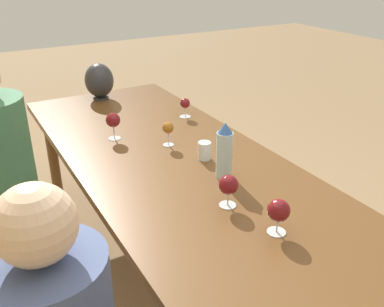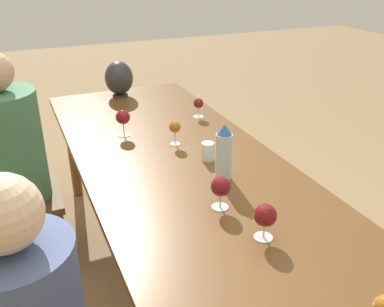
{
  "view_description": "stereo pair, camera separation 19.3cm",
  "coord_description": "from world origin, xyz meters",
  "px_view_note": "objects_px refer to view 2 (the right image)",
  "views": [
    {
      "loc": [
        -1.47,
        0.86,
        1.68
      ],
      "look_at": [
        0.04,
        0.0,
        0.85
      ],
      "focal_mm": 40.0,
      "sensor_mm": 36.0,
      "label": 1
    },
    {
      "loc": [
        -1.56,
        0.69,
        1.68
      ],
      "look_at": [
        0.04,
        0.0,
        0.85
      ],
      "focal_mm": 40.0,
      "sensor_mm": 36.0,
      "label": 2
    }
  ],
  "objects_px": {
    "wine_glass_2": "(175,128)",
    "wine_glass_6": "(198,104)",
    "person_far": "(14,162)",
    "water_tumbler": "(208,151)",
    "water_bottle": "(224,153)",
    "vase": "(119,78)",
    "wine_glass_0": "(265,216)",
    "chair_far": "(3,194)",
    "wine_glass_4": "(123,118)",
    "wine_glass_1": "(221,187)"
  },
  "relations": [
    {
      "from": "wine_glass_2",
      "to": "wine_glass_6",
      "type": "bearing_deg",
      "value": -40.72
    },
    {
      "from": "person_far",
      "to": "water_tumbler",
      "type": "bearing_deg",
      "value": -120.85
    },
    {
      "from": "wine_glass_6",
      "to": "person_far",
      "type": "height_order",
      "value": "person_far"
    },
    {
      "from": "water_bottle",
      "to": "person_far",
      "type": "height_order",
      "value": "person_far"
    },
    {
      "from": "water_bottle",
      "to": "water_tumbler",
      "type": "bearing_deg",
      "value": -5.25
    },
    {
      "from": "vase",
      "to": "person_far",
      "type": "relative_size",
      "value": 0.2
    },
    {
      "from": "water_bottle",
      "to": "water_tumbler",
      "type": "height_order",
      "value": "water_bottle"
    },
    {
      "from": "vase",
      "to": "wine_glass_0",
      "type": "relative_size",
      "value": 1.79
    },
    {
      "from": "chair_far",
      "to": "person_far",
      "type": "bearing_deg",
      "value": -90.0
    },
    {
      "from": "water_bottle",
      "to": "vase",
      "type": "height_order",
      "value": "water_bottle"
    },
    {
      "from": "vase",
      "to": "person_far",
      "type": "distance_m",
      "value": 1.0
    },
    {
      "from": "wine_glass_4",
      "to": "wine_glass_1",
      "type": "bearing_deg",
      "value": -169.73
    },
    {
      "from": "wine_glass_2",
      "to": "chair_far",
      "type": "distance_m",
      "value": 1.0
    },
    {
      "from": "water_tumbler",
      "to": "wine_glass_4",
      "type": "xyz_separation_m",
      "value": [
        0.46,
        0.3,
        0.06
      ]
    },
    {
      "from": "chair_far",
      "to": "water_bottle",
      "type": "bearing_deg",
      "value": -127.42
    },
    {
      "from": "vase",
      "to": "water_bottle",
      "type": "bearing_deg",
      "value": -175.17
    },
    {
      "from": "wine_glass_1",
      "to": "wine_glass_6",
      "type": "xyz_separation_m",
      "value": [
        0.97,
        -0.34,
        -0.01
      ]
    },
    {
      "from": "water_tumbler",
      "to": "wine_glass_0",
      "type": "distance_m",
      "value": 0.66
    },
    {
      "from": "wine_glass_0",
      "to": "water_tumbler",
      "type": "bearing_deg",
      "value": -7.62
    },
    {
      "from": "wine_glass_4",
      "to": "chair_far",
      "type": "relative_size",
      "value": 0.16
    },
    {
      "from": "water_bottle",
      "to": "wine_glass_4",
      "type": "bearing_deg",
      "value": 23.01
    },
    {
      "from": "water_tumbler",
      "to": "person_far",
      "type": "bearing_deg",
      "value": 59.15
    },
    {
      "from": "wine_glass_6",
      "to": "water_bottle",
      "type": "bearing_deg",
      "value": 163.87
    },
    {
      "from": "water_bottle",
      "to": "wine_glass_6",
      "type": "distance_m",
      "value": 0.79
    },
    {
      "from": "water_tumbler",
      "to": "vase",
      "type": "bearing_deg",
      "value": 6.54
    },
    {
      "from": "person_far",
      "to": "wine_glass_6",
      "type": "bearing_deg",
      "value": -88.18
    },
    {
      "from": "person_far",
      "to": "wine_glass_4",
      "type": "bearing_deg",
      "value": -96.83
    },
    {
      "from": "vase",
      "to": "chair_far",
      "type": "bearing_deg",
      "value": 127.29
    },
    {
      "from": "wine_glass_1",
      "to": "chair_far",
      "type": "distance_m",
      "value": 1.3
    },
    {
      "from": "wine_glass_2",
      "to": "wine_glass_6",
      "type": "xyz_separation_m",
      "value": [
        0.33,
        -0.28,
        -0.01
      ]
    },
    {
      "from": "wine_glass_0",
      "to": "wine_glass_6",
      "type": "xyz_separation_m",
      "value": [
        1.21,
        -0.29,
        -0.01
      ]
    },
    {
      "from": "chair_far",
      "to": "wine_glass_1",
      "type": "bearing_deg",
      "value": -138.58
    },
    {
      "from": "chair_far",
      "to": "wine_glass_4",
      "type": "bearing_deg",
      "value": -95.98
    },
    {
      "from": "wine_glass_1",
      "to": "chair_far",
      "type": "height_order",
      "value": "chair_far"
    },
    {
      "from": "chair_far",
      "to": "wine_glass_0",
      "type": "bearing_deg",
      "value": -143.23
    },
    {
      "from": "wine_glass_0",
      "to": "wine_glass_4",
      "type": "bearing_deg",
      "value": 10.73
    },
    {
      "from": "water_tumbler",
      "to": "wine_glass_4",
      "type": "relative_size",
      "value": 0.6
    },
    {
      "from": "wine_glass_1",
      "to": "person_far",
      "type": "distance_m",
      "value": 1.21
    },
    {
      "from": "vase",
      "to": "wine_glass_0",
      "type": "bearing_deg",
      "value": -178.54
    },
    {
      "from": "water_bottle",
      "to": "vase",
      "type": "distance_m",
      "value": 1.37
    },
    {
      "from": "wine_glass_1",
      "to": "wine_glass_2",
      "type": "height_order",
      "value": "wine_glass_1"
    },
    {
      "from": "water_tumbler",
      "to": "wine_glass_0",
      "type": "relative_size",
      "value": 0.65
    },
    {
      "from": "vase",
      "to": "chair_far",
      "type": "height_order",
      "value": "vase"
    },
    {
      "from": "wine_glass_2",
      "to": "wine_glass_4",
      "type": "xyz_separation_m",
      "value": [
        0.22,
        0.22,
        0.01
      ]
    },
    {
      "from": "water_bottle",
      "to": "wine_glass_4",
      "type": "distance_m",
      "value": 0.71
    },
    {
      "from": "vase",
      "to": "wine_glass_4",
      "type": "relative_size",
      "value": 1.66
    },
    {
      "from": "wine_glass_6",
      "to": "chair_far",
      "type": "xyz_separation_m",
      "value": [
        -0.03,
        1.17,
        -0.34
      ]
    },
    {
      "from": "water_bottle",
      "to": "wine_glass_2",
      "type": "bearing_deg",
      "value": 8.06
    },
    {
      "from": "wine_glass_0",
      "to": "chair_far",
      "type": "distance_m",
      "value": 1.51
    },
    {
      "from": "water_bottle",
      "to": "wine_glass_4",
      "type": "xyz_separation_m",
      "value": [
        0.66,
        0.28,
        -0.02
      ]
    }
  ]
}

